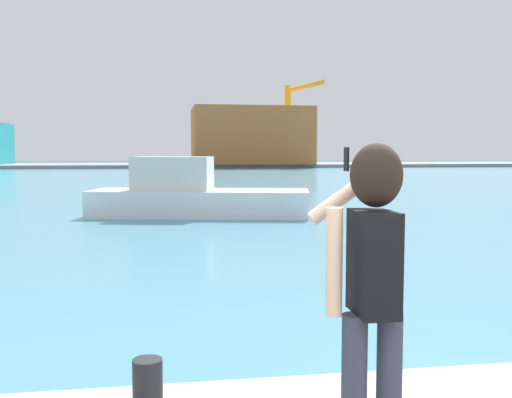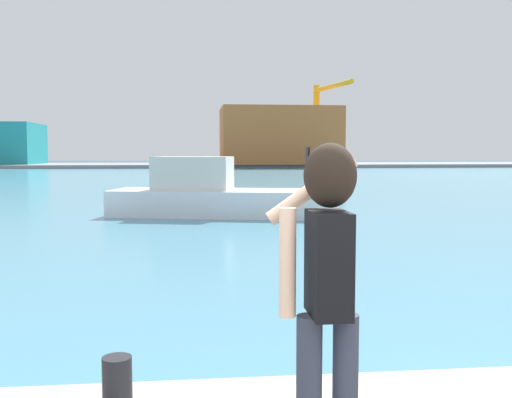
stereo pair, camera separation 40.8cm
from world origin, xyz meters
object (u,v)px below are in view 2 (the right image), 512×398
boat_moored (213,195)px  port_crane (321,112)px  harbor_bollard (117,382)px  warehouse_right (279,136)px  person_photographer (326,270)px

boat_moored → port_crane: 71.90m
port_crane → harbor_bollard: bearing=-103.4°
warehouse_right → harbor_bollard: bearing=-99.1°
person_photographer → warehouse_right: warehouse_right is taller
boat_moored → harbor_bollard: bearing=-81.2°
person_photographer → harbor_bollard: (-1.21, 0.84, -0.90)m
person_photographer → warehouse_right: bearing=-8.1°
harbor_bollard → boat_moored: bearing=85.9°
harbor_bollard → boat_moored: 17.53m
person_photographer → harbor_bollard: bearing=55.4°
harbor_bollard → warehouse_right: (13.79, 85.83, 4.00)m
harbor_bollard → port_crane: bearing=76.6°
harbor_bollard → warehouse_right: 87.02m
warehouse_right → port_crane: bearing=4.3°
person_photographer → port_crane: size_ratio=0.14×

